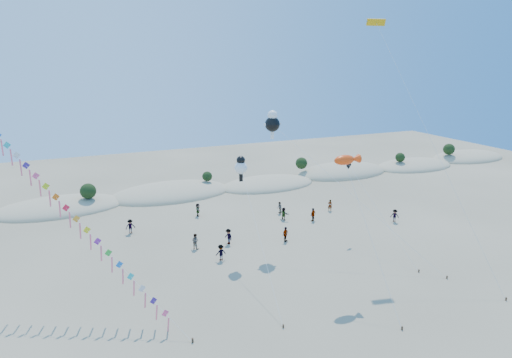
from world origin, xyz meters
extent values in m
ellipsoid|color=tan|center=(-16.00, 44.60, 0.00)|extent=(17.60, 9.68, 3.00)
ellipsoid|color=#213E16|center=(-16.00, 44.60, 0.83)|extent=(14.08, 6.34, 0.70)
ellipsoid|color=tan|center=(0.00, 45.30, 0.00)|extent=(19.00, 10.45, 3.40)
ellipsoid|color=#213E16|center=(0.00, 45.30, 0.94)|extent=(15.20, 6.84, 0.76)
ellipsoid|color=tan|center=(16.00, 43.90, 0.00)|extent=(16.40, 9.02, 2.80)
ellipsoid|color=#213E16|center=(16.00, 43.90, 0.77)|extent=(13.12, 5.90, 0.66)
ellipsoid|color=tan|center=(32.00, 45.70, 0.00)|extent=(18.00, 9.90, 3.80)
ellipsoid|color=#213E16|center=(32.00, 45.70, 1.04)|extent=(14.40, 6.48, 0.72)
ellipsoid|color=tan|center=(48.00, 44.50, 0.00)|extent=(16.80, 9.24, 3.00)
ellipsoid|color=#213E16|center=(48.00, 44.50, 0.83)|extent=(13.44, 6.05, 0.67)
ellipsoid|color=tan|center=(64.00, 45.90, 0.00)|extent=(17.60, 9.68, 3.20)
ellipsoid|color=#213E16|center=(64.00, 45.90, 0.88)|extent=(14.08, 6.34, 0.70)
sphere|color=black|center=(-12.00, 43.40, 2.48)|extent=(2.20, 2.20, 2.20)
sphere|color=black|center=(6.00, 45.40, 2.24)|extent=(1.60, 1.60, 1.60)
sphere|color=black|center=(24.00, 46.80, 2.44)|extent=(2.10, 2.10, 2.10)
sphere|color=black|center=(44.00, 44.10, 2.32)|extent=(1.80, 1.80, 1.80)
sphere|color=black|center=(58.00, 45.60, 2.52)|extent=(2.30, 2.30, 2.30)
cube|color=#3F2D1E|center=(-6.29, 8.28, 0.17)|extent=(0.12, 0.12, 0.35)
cylinder|color=silver|center=(-15.68, 19.43, 10.49)|extent=(18.81, 22.32, 20.99)
cube|color=#FF508A|center=(-7.86, 10.14, 1.75)|extent=(1.22, 0.48, 1.28)
cube|color=pink|center=(-7.68, 10.19, 0.65)|extent=(0.19, 0.45, 1.55)
cube|color=#3D228A|center=(-8.55, 10.96, 2.52)|extent=(1.22, 0.48, 1.28)
cube|color=pink|center=(-8.37, 11.01, 1.42)|extent=(0.19, 0.45, 1.55)
cube|color=silver|center=(-9.24, 11.78, 3.29)|extent=(1.22, 0.48, 1.28)
cube|color=pink|center=(-9.06, 11.83, 2.19)|extent=(0.19, 0.45, 1.55)
cube|color=#19BCBE|center=(-9.93, 12.60, 4.06)|extent=(1.22, 0.48, 1.28)
cube|color=pink|center=(-9.75, 12.65, 2.96)|extent=(0.19, 0.45, 1.55)
cube|color=blue|center=(-10.62, 13.41, 4.83)|extent=(1.22, 0.48, 1.28)
cube|color=pink|center=(-10.44, 13.46, 3.73)|extent=(0.19, 0.45, 1.55)
cube|color=green|center=(-11.30, 14.23, 5.60)|extent=(1.22, 0.48, 1.28)
cube|color=pink|center=(-11.12, 14.28, 4.50)|extent=(0.19, 0.45, 1.55)
cube|color=purple|center=(-11.99, 15.05, 6.37)|extent=(1.22, 0.48, 1.28)
cube|color=pink|center=(-11.81, 15.10, 5.27)|extent=(0.19, 0.45, 1.55)
cube|color=yellow|center=(-12.68, 15.87, 7.13)|extent=(1.22, 0.48, 1.28)
cube|color=pink|center=(-12.50, 15.92, 6.03)|extent=(0.19, 0.45, 1.55)
cube|color=orange|center=(-13.37, 16.68, 7.90)|extent=(1.22, 0.48, 1.28)
cube|color=pink|center=(-13.19, 16.73, 6.80)|extent=(0.19, 0.45, 1.55)
cube|color=#F31B39|center=(-14.06, 17.50, 8.67)|extent=(1.22, 0.48, 1.28)
cube|color=pink|center=(-13.88, 17.55, 7.57)|extent=(0.19, 0.45, 1.55)
cube|color=orange|center=(-14.75, 18.32, 9.44)|extent=(1.22, 0.48, 1.28)
cube|color=pink|center=(-14.57, 18.37, 8.34)|extent=(0.19, 0.45, 1.55)
cube|color=#C5E31A|center=(-15.43, 19.14, 10.21)|extent=(1.22, 0.48, 1.28)
cube|color=pink|center=(-15.25, 19.19, 9.11)|extent=(0.19, 0.45, 1.55)
cube|color=#FF508A|center=(-16.12, 19.95, 10.98)|extent=(1.22, 0.48, 1.28)
cube|color=pink|center=(-15.94, 20.00, 9.88)|extent=(0.19, 0.45, 1.55)
cube|color=#3D228A|center=(-16.81, 20.77, 11.75)|extent=(1.22, 0.48, 1.28)
cube|color=pink|center=(-16.63, 20.82, 10.65)|extent=(0.19, 0.45, 1.55)
cube|color=silver|center=(-17.50, 21.59, 12.52)|extent=(1.22, 0.48, 1.28)
cube|color=pink|center=(-17.32, 21.64, 11.42)|extent=(0.19, 0.45, 1.55)
cube|color=#19BCBE|center=(-18.19, 22.40, 13.29)|extent=(1.22, 0.48, 1.28)
cube|color=pink|center=(-18.01, 22.45, 12.19)|extent=(0.19, 0.45, 1.55)
cube|color=pink|center=(-18.70, 23.27, 12.95)|extent=(0.19, 0.45, 1.55)
cube|color=#3F2D1E|center=(9.11, 3.42, 0.15)|extent=(0.10, 0.10, 0.30)
cylinder|color=silver|center=(9.01, 7.74, 5.88)|extent=(0.23, 8.67, 11.77)
ellipsoid|color=#FF400D|center=(8.91, 12.07, 11.75)|extent=(2.05, 0.90, 0.90)
cone|color=#FF400D|center=(10.05, 12.07, 11.75)|extent=(0.82, 0.82, 0.82)
cube|color=#3F2D1E|center=(0.72, 7.26, 0.15)|extent=(0.10, 0.10, 0.30)
cylinder|color=silver|center=(1.67, 14.27, 4.77)|extent=(1.94, 14.04, 9.57)
sphere|color=white|center=(2.63, 21.28, 9.55)|extent=(1.33, 1.33, 1.33)
sphere|color=black|center=(2.63, 21.28, 10.34)|extent=(0.88, 0.88, 0.88)
cube|color=black|center=(2.63, 21.28, 8.49)|extent=(0.35, 0.18, 0.80)
cube|color=#3F2D1E|center=(18.70, 8.15, 0.15)|extent=(0.10, 0.10, 0.30)
cylinder|color=silver|center=(12.96, 15.83, 6.75)|extent=(11.50, 15.39, 13.51)
sphere|color=black|center=(7.22, 23.51, 13.49)|extent=(1.65, 1.65, 1.65)
sphere|color=white|center=(7.22, 23.51, 14.48)|extent=(1.07, 1.07, 1.07)
cube|color=white|center=(7.22, 23.51, 12.27)|extent=(0.35, 0.18, 0.80)
cube|color=white|center=(6.52, 23.51, 13.49)|extent=(0.60, 0.15, 0.25)
cube|color=white|center=(7.92, 23.51, 13.49)|extent=(0.60, 0.15, 0.25)
cube|color=#3F2D1E|center=(20.40, 3.22, 0.15)|extent=(0.10, 0.10, 0.30)
cylinder|color=silver|center=(18.55, 11.15, 11.99)|extent=(3.74, 15.88, 23.99)
cube|color=orange|center=(16.70, 19.07, 23.98)|extent=(2.02, 0.82, 0.71)
cube|color=black|center=(16.70, 19.09, 23.98)|extent=(1.95, 0.51, 0.19)
cube|color=#3F2D1E|center=(17.15, 10.21, 0.15)|extent=(0.10, 0.10, 0.30)
cylinder|color=silver|center=(16.65, 15.86, 4.25)|extent=(1.03, 11.31, 8.51)
cube|color=black|center=(16.15, 21.50, 8.49)|extent=(0.91, 0.27, 0.94)
imported|color=slate|center=(-1.76, 24.22, 0.89)|extent=(1.06, 1.09, 1.77)
imported|color=slate|center=(-0.04, 20.40, 0.86)|extent=(1.16, 0.71, 1.73)
imported|color=slate|center=(8.36, 22.08, 0.89)|extent=(1.12, 0.87, 1.77)
imported|color=slate|center=(2.06, 23.99, 0.91)|extent=(0.97, 1.31, 1.81)
imported|color=slate|center=(11.29, 28.40, 0.85)|extent=(0.96, 1.65, 1.69)
imported|color=slate|center=(18.78, 29.03, 0.82)|extent=(0.71, 0.67, 1.63)
imported|color=slate|center=(11.80, 30.72, 0.83)|extent=(0.78, 0.92, 1.66)
imported|color=slate|center=(-7.83, 31.52, 0.89)|extent=(1.22, 0.78, 1.79)
imported|color=slate|center=(14.62, 26.51, 0.89)|extent=(1.13, 0.87, 1.78)
imported|color=slate|center=(24.19, 22.13, 0.85)|extent=(1.25, 1.16, 1.69)
imported|color=slate|center=(1.31, 34.22, 0.88)|extent=(0.89, 1.70, 1.75)
camera|label=1|loc=(-12.62, -18.75, 20.22)|focal=30.00mm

